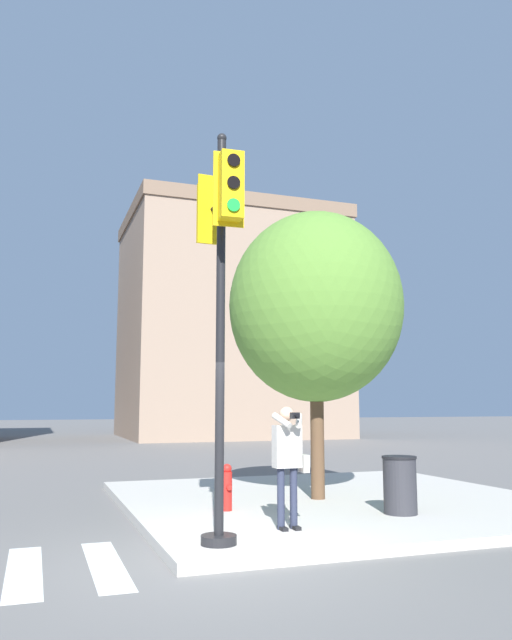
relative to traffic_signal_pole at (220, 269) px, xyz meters
The scene contains 8 objects.
ground_plane 3.78m from the traffic_signal_pole, 125.02° to the right, with size 160.00×160.00×0.00m, color slate.
sidewalk_corner 5.91m from the traffic_signal_pole, 44.27° to the left, with size 8.00×8.00×0.15m.
traffic_signal_pole is the anchor object (origin of this frame).
person_photographer 2.93m from the traffic_signal_pole, 26.87° to the left, with size 0.58×0.54×1.76m.
street_tree 4.30m from the traffic_signal_pole, 47.40° to the left, with size 3.45×3.45×5.64m.
fire_hydrant 4.15m from the traffic_signal_pole, 70.56° to the left, with size 0.18×0.24×0.78m.
trash_bin 4.85m from the traffic_signal_pole, 18.88° to the left, with size 0.57×0.57×0.94m.
building_right 30.92m from the traffic_signal_pole, 72.89° to the left, with size 12.80×10.72×13.90m.
Camera 1 is at (-2.11, -7.75, 1.93)m, focal length 35.00 mm.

